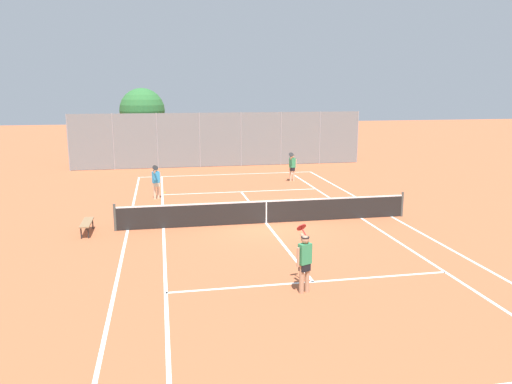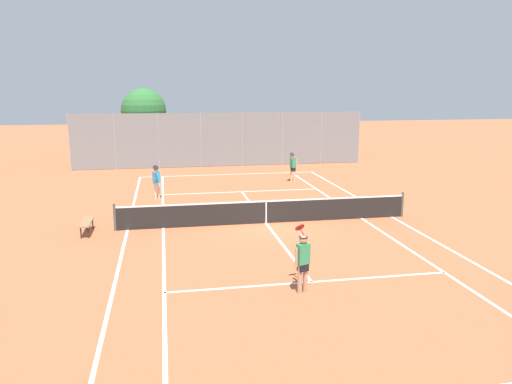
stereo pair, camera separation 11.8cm
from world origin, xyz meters
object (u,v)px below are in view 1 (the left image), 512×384
at_px(player_near_side, 304,260).
at_px(tree_behind_left, 142,112).
at_px(player_far_left, 156,181).
at_px(loose_tennis_ball_1, 165,192).
at_px(tennis_net, 266,211).
at_px(loose_tennis_ball_0, 193,213).
at_px(player_far_right, 292,166).
at_px(courtside_bench, 87,223).

xyz_separation_m(player_near_side, tree_behind_left, (-4.94, 26.30, 2.71)).
bearing_deg(tree_behind_left, player_near_side, -79.36).
distance_m(player_far_left, loose_tennis_ball_1, 1.69).
bearing_deg(player_far_left, tennis_net, -51.15).
bearing_deg(loose_tennis_ball_0, tree_behind_left, 98.50).
bearing_deg(tree_behind_left, player_far_left, -85.84).
distance_m(player_far_right, courtside_bench, 13.80).
bearing_deg(loose_tennis_ball_1, loose_tennis_ball_0, -76.41).
distance_m(player_far_left, player_far_right, 8.56).
xyz_separation_m(player_near_side, player_far_left, (-3.94, 12.52, 0.00)).
bearing_deg(courtside_bench, player_far_right, 40.91).
height_order(loose_tennis_ball_0, courtside_bench, courtside_bench).
distance_m(tennis_net, courtside_bench, 6.97).
height_order(player_near_side, player_far_right, same).
bearing_deg(player_far_right, player_far_left, -156.60).
relative_size(player_far_left, loose_tennis_ball_0, 26.88).
bearing_deg(player_near_side, loose_tennis_ball_0, 104.56).
relative_size(player_near_side, tree_behind_left, 0.33).
distance_m(loose_tennis_ball_0, tree_behind_left, 17.69).
bearing_deg(tennis_net, tree_behind_left, 105.68).
distance_m(tennis_net, tree_behind_left, 20.23).
height_order(player_near_side, loose_tennis_ball_1, player_near_side).
bearing_deg(player_far_right, loose_tennis_ball_0, -133.04).
bearing_deg(player_far_right, tree_behind_left, 130.47).
bearing_deg(tennis_net, courtside_bench, -178.62).
relative_size(player_near_side, courtside_bench, 1.18).
height_order(player_far_left, player_far_right, same).
relative_size(player_far_left, tree_behind_left, 0.33).
bearing_deg(player_far_left, player_near_side, -72.53).
relative_size(player_near_side, player_far_left, 1.00).
xyz_separation_m(loose_tennis_ball_0, loose_tennis_ball_1, (-1.14, 4.72, 0.00)).
bearing_deg(loose_tennis_ball_1, courtside_bench, -113.05).
xyz_separation_m(player_far_left, loose_tennis_ball_0, (1.56, -3.34, -0.89)).
relative_size(player_far_left, player_far_right, 1.00).
distance_m(player_far_left, tree_behind_left, 14.08).
distance_m(player_near_side, loose_tennis_ball_1, 14.36).
bearing_deg(player_far_right, player_near_side, -103.82).
bearing_deg(tennis_net, loose_tennis_ball_0, 143.32).
xyz_separation_m(tennis_net, tree_behind_left, (-5.40, 19.25, 3.13)).
distance_m(loose_tennis_ball_0, courtside_bench, 4.73).
bearing_deg(tennis_net, player_far_left, 128.85).
bearing_deg(loose_tennis_ball_1, player_far_right, 15.20).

